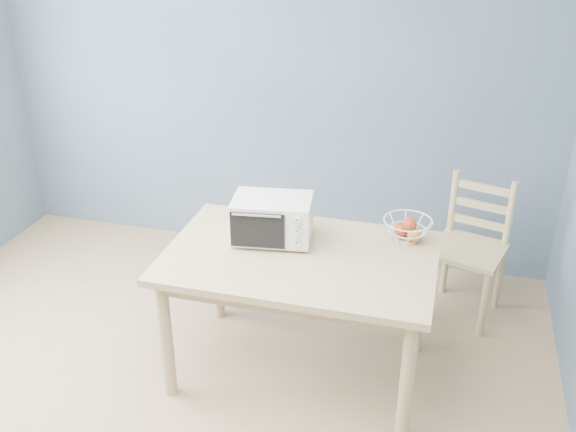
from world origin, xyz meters
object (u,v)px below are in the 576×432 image
(fruit_basket, at_px, (408,229))
(dining_table, at_px, (300,271))
(toaster_oven, at_px, (269,218))
(dining_chair, at_px, (470,250))

(fruit_basket, bearing_deg, dining_table, -149.53)
(toaster_oven, bearing_deg, dining_table, -36.95)
(dining_chair, bearing_deg, dining_table, -120.17)
(fruit_basket, bearing_deg, dining_chair, 56.63)
(fruit_basket, xyz_separation_m, dining_chair, (0.36, 0.55, -0.38))
(dining_table, bearing_deg, dining_chair, 44.09)
(toaster_oven, height_order, dining_chair, toaster_oven)
(toaster_oven, bearing_deg, dining_chair, 26.69)
(dining_table, relative_size, fruit_basket, 4.51)
(dining_table, height_order, fruit_basket, fruit_basket)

